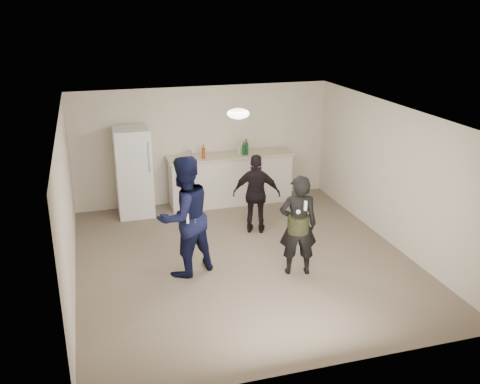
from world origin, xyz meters
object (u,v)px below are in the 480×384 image
object	(u,v)px
shaker	(189,154)
spectator	(257,194)
woman	(298,225)
fridge	(134,172)
counter	(231,180)
man	(184,216)

from	to	relation	value
shaker	spectator	world-z (taller)	spectator
woman	fridge	bearing A→B (deg)	-42.89
counter	spectator	size ratio (longest dim) A/B	1.72
spectator	man	bearing A→B (deg)	58.88
woman	spectator	size ratio (longest dim) A/B	1.09
counter	shaker	xyz separation A→B (m)	(-0.88, -0.02, 0.65)
fridge	man	bearing A→B (deg)	-79.47
man	woman	world-z (taller)	man
shaker	man	xyz separation A→B (m)	(-0.64, -2.83, -0.20)
shaker	man	world-z (taller)	man
man	shaker	bearing A→B (deg)	-127.73
fridge	man	distance (m)	2.82
man	spectator	distance (m)	2.02
woman	shaker	bearing A→B (deg)	-59.30
fridge	man	world-z (taller)	man
counter	man	bearing A→B (deg)	-118.22
spectator	fridge	bearing A→B (deg)	-15.18
woman	spectator	distance (m)	1.74
shaker	man	bearing A→B (deg)	-102.82
shaker	woman	size ratio (longest dim) A/B	0.10
counter	fridge	xyz separation A→B (m)	(-2.04, -0.07, 0.38)
woman	spectator	world-z (taller)	woman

